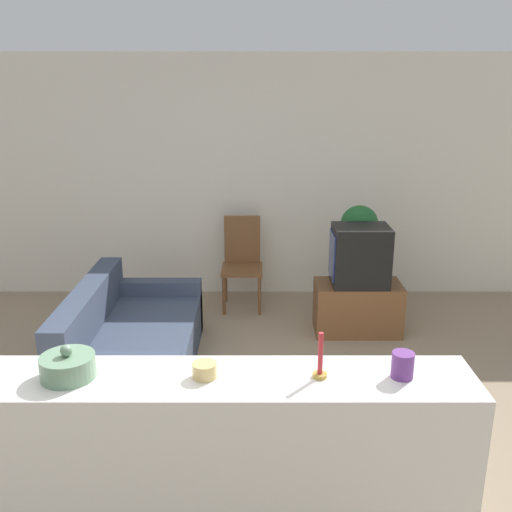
# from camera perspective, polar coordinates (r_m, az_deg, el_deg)

# --- Properties ---
(ground_plane) EXTENTS (14.00, 14.00, 0.00)m
(ground_plane) POSITION_cam_1_polar(r_m,az_deg,el_deg) (3.83, -5.06, -21.85)
(ground_plane) COLOR gray
(wall_back) EXTENTS (9.00, 0.06, 2.70)m
(wall_back) POSITION_cam_1_polar(r_m,az_deg,el_deg) (6.49, -2.73, 7.75)
(wall_back) COLOR silver
(wall_back) RESTS_ON ground_plane
(couch) EXTENTS (0.98, 1.75, 0.75)m
(couch) POSITION_cam_1_polar(r_m,az_deg,el_deg) (5.05, -12.34, -8.44)
(couch) COLOR #384256
(couch) RESTS_ON ground_plane
(tv_stand) EXTENTS (0.84, 0.45, 0.50)m
(tv_stand) POSITION_cam_1_polar(r_m,az_deg,el_deg) (5.76, 10.22, -5.10)
(tv_stand) COLOR brown
(tv_stand) RESTS_ON ground_plane
(television) EXTENTS (0.55, 0.43, 0.58)m
(television) POSITION_cam_1_polar(r_m,az_deg,el_deg) (5.58, 10.44, 0.05)
(television) COLOR black
(television) RESTS_ON tv_stand
(wooden_chair) EXTENTS (0.44, 0.44, 0.99)m
(wooden_chair) POSITION_cam_1_polar(r_m,az_deg,el_deg) (6.24, -1.28, -0.29)
(wooden_chair) COLOR brown
(wooden_chair) RESTS_ON ground_plane
(plant_stand) EXTENTS (0.18, 0.18, 0.70)m
(plant_stand) POSITION_cam_1_polar(r_m,az_deg,el_deg) (6.12, 10.09, -2.75)
(plant_stand) COLOR brown
(plant_stand) RESTS_ON ground_plane
(potted_plant) EXTENTS (0.39, 0.39, 0.49)m
(potted_plant) POSITION_cam_1_polar(r_m,az_deg,el_deg) (5.95, 10.40, 2.87)
(potted_plant) COLOR white
(potted_plant) RESTS_ON plant_stand
(foreground_counter) EXTENTS (2.72, 0.44, 1.07)m
(foreground_counter) POSITION_cam_1_polar(r_m,az_deg,el_deg) (3.05, -6.33, -20.75)
(foreground_counter) COLOR white
(foreground_counter) RESTS_ON ground_plane
(decorative_bowl) EXTENTS (0.26, 0.26, 0.17)m
(decorative_bowl) POSITION_cam_1_polar(r_m,az_deg,el_deg) (2.85, -18.19, -10.42)
(decorative_bowl) COLOR gray
(decorative_bowl) RESTS_ON foreground_counter
(candle_jar) EXTENTS (0.12, 0.12, 0.07)m
(candle_jar) POSITION_cam_1_polar(r_m,az_deg,el_deg) (2.73, -5.05, -11.31)
(candle_jar) COLOR tan
(candle_jar) RESTS_ON foreground_counter
(candlestick) EXTENTS (0.07, 0.07, 0.23)m
(candlestick) POSITION_cam_1_polar(r_m,az_deg,el_deg) (2.72, 6.54, -10.61)
(candlestick) COLOR #B7933D
(candlestick) RESTS_ON foreground_counter
(coffee_tin) EXTENTS (0.11, 0.11, 0.13)m
(coffee_tin) POSITION_cam_1_polar(r_m,az_deg,el_deg) (2.79, 14.56, -10.53)
(coffee_tin) COLOR #66337F
(coffee_tin) RESTS_ON foreground_counter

